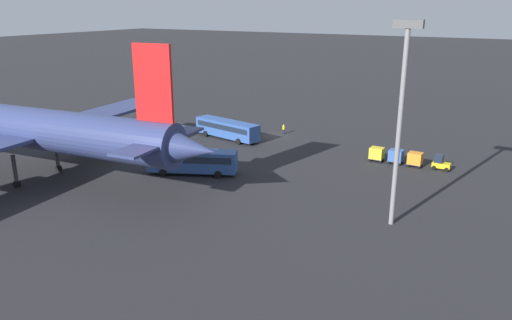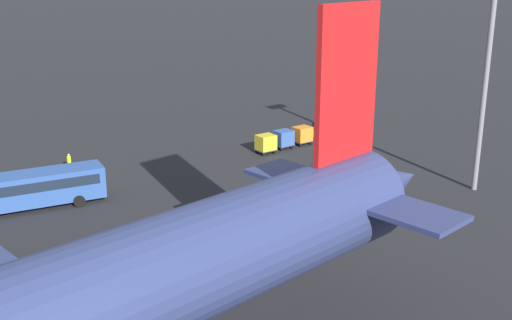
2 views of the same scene
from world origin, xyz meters
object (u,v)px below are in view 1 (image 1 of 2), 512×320
object	(u,v)px
shuttle_bus_near	(227,128)
shuttle_bus_far	(192,160)
worker_person	(284,129)
cargo_cart_orange	(415,159)
cargo_cart_blue	(396,156)
cargo_cart_yellow	(377,153)
airplane	(22,128)
baggage_tug	(441,163)

from	to	relation	value
shuttle_bus_near	shuttle_bus_far	distance (m)	18.93
worker_person	cargo_cart_orange	size ratio (longest dim) A/B	0.84
cargo_cart_blue	cargo_cart_yellow	world-z (taller)	same
worker_person	cargo_cart_orange	xyz separation A→B (m)	(-24.56, 7.53, 0.32)
airplane	shuttle_bus_near	size ratio (longest dim) A/B	4.42
airplane	shuttle_bus_far	size ratio (longest dim) A/B	4.74
baggage_tug	cargo_cart_yellow	bearing A→B (deg)	6.13
cargo_cart_orange	shuttle_bus_far	bearing A→B (deg)	35.47
worker_person	cargo_cart_orange	bearing A→B (deg)	162.96
cargo_cart_orange	cargo_cart_blue	bearing A→B (deg)	-2.04
airplane	worker_person	size ratio (longest dim) A/B	32.97
shuttle_bus_near	worker_person	distance (m)	10.41
shuttle_bus_near	cargo_cart_orange	xyz separation A→B (m)	(-31.46, -0.20, -0.69)
cargo_cart_yellow	cargo_cart_blue	bearing A→B (deg)	-174.99
baggage_tug	cargo_cart_yellow	world-z (taller)	baggage_tug
airplane	cargo_cart_yellow	world-z (taller)	airplane
shuttle_bus_far	baggage_tug	world-z (taller)	shuttle_bus_far
shuttle_bus_far	baggage_tug	distance (m)	34.40
shuttle_bus_far	baggage_tug	bearing A→B (deg)	-170.66
worker_person	cargo_cart_yellow	bearing A→B (deg)	158.10
cargo_cart_yellow	baggage_tug	bearing A→B (deg)	-175.64
worker_person	cargo_cart_yellow	world-z (taller)	cargo_cart_yellow
shuttle_bus_near	baggage_tug	size ratio (longest dim) A/B	5.32
airplane	cargo_cart_orange	bearing A→B (deg)	-150.88
baggage_tug	cargo_cart_orange	xyz separation A→B (m)	(3.37, 0.53, 0.25)
shuttle_bus_far	worker_person	distance (m)	25.73
shuttle_bus_near	cargo_cart_orange	distance (m)	31.47
cargo_cart_orange	cargo_cart_yellow	distance (m)	5.48
worker_person	cargo_cart_orange	distance (m)	25.69
worker_person	baggage_tug	bearing A→B (deg)	165.94
airplane	baggage_tug	bearing A→B (deg)	-152.39
shuttle_bus_near	cargo_cart_orange	world-z (taller)	shuttle_bus_near
shuttle_bus_near	worker_person	xyz separation A→B (m)	(-6.89, -7.73, -1.02)
airplane	cargo_cart_yellow	xyz separation A→B (m)	(-38.11, -29.92, -5.60)
shuttle_bus_far	cargo_cart_blue	xyz separation A→B (m)	(-22.75, -18.26, -0.77)
airplane	cargo_cart_blue	size ratio (longest dim) A/B	27.85
worker_person	cargo_cart_blue	world-z (taller)	cargo_cart_blue
cargo_cart_blue	cargo_cart_yellow	bearing A→B (deg)	5.01
shuttle_bus_far	cargo_cart_blue	bearing A→B (deg)	-164.84
shuttle_bus_near	shuttle_bus_far	size ratio (longest dim) A/B	1.07
airplane	cargo_cart_blue	world-z (taller)	airplane
shuttle_bus_near	cargo_cart_yellow	bearing A→B (deg)	-168.17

